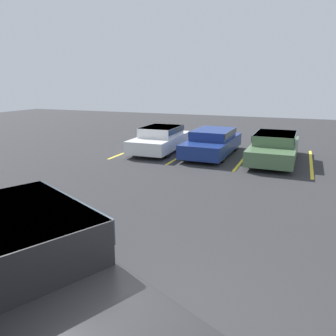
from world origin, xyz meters
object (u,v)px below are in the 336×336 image
Objects in this scene: pickup_truck at (18,291)px; parked_sedan_c at (275,146)px; parked_sedan_a at (161,138)px; parked_sedan_b at (213,141)px.

parked_sedan_c is (1.96, 11.99, -0.24)m from pickup_truck.
parked_sedan_a is 2.55m from parked_sedan_b.
parked_sedan_a is 5.30m from parked_sedan_c.
parked_sedan_a is at bearing -85.02° from parked_sedan_b.
parked_sedan_a reaches higher than parked_sedan_b.
pickup_truck is at bearing -8.44° from parked_sedan_c.
parked_sedan_c reaches higher than parked_sedan_b.
parked_sedan_c is at bearing 86.32° from parked_sedan_b.
parked_sedan_c is (2.76, -0.21, 0.02)m from parked_sedan_b.
pickup_truck is at bearing 4.48° from parked_sedan_b.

